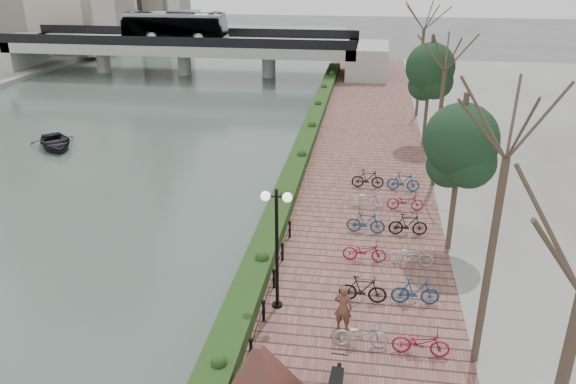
% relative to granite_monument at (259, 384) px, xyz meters
% --- Properties ---
extents(river_water, '(30.00, 130.00, 0.02)m').
position_rel_granite_monument_xyz_m(river_water, '(-17.12, 26.29, -1.70)').
color(river_water, '#40504A').
rests_on(river_water, ground).
extents(promenade, '(8.00, 75.00, 0.50)m').
position_rel_granite_monument_xyz_m(promenade, '(1.88, 18.79, -1.46)').
color(promenade, brown).
rests_on(promenade, ground).
extents(hedge, '(1.10, 56.00, 0.60)m').
position_rel_granite_monument_xyz_m(hedge, '(-1.52, 21.29, -0.91)').
color(hedge, '#203B15').
rests_on(hedge, promenade).
extents(chain_fence, '(0.10, 14.10, 0.70)m').
position_rel_granite_monument_xyz_m(chain_fence, '(-0.72, 3.29, -0.86)').
color(chain_fence, black).
rests_on(chain_fence, promenade).
extents(granite_monument, '(4.56, 4.56, 2.38)m').
position_rel_granite_monument_xyz_m(granite_monument, '(0.00, 0.00, 0.00)').
color(granite_monument, '#4F2221').
rests_on(granite_monument, promenade).
extents(lamppost, '(1.02, 0.32, 4.36)m').
position_rel_granite_monument_xyz_m(lamppost, '(-0.41, 5.18, 1.98)').
color(lamppost, black).
rests_on(lamppost, promenade).
extents(motorcycle, '(0.58, 1.57, 0.97)m').
position_rel_granite_monument_xyz_m(motorcycle, '(1.88, 1.13, -0.72)').
color(motorcycle, black).
rests_on(motorcycle, promenade).
extents(pedestrian, '(0.67, 0.51, 1.63)m').
position_rel_granite_monument_xyz_m(pedestrian, '(1.88, 4.21, -0.39)').
color(pedestrian, brown).
rests_on(pedestrian, promenade).
extents(bicycle_parking, '(2.40, 14.69, 1.00)m').
position_rel_granite_monument_xyz_m(bicycle_parking, '(3.38, 9.82, -0.73)').
color(bicycle_parking, '#ABACB0').
rests_on(bicycle_parking, promenade).
extents(street_trees, '(3.20, 37.12, 6.80)m').
position_rel_granite_monument_xyz_m(street_trees, '(5.88, 13.98, 1.98)').
color(street_trees, '#32271D').
rests_on(street_trees, promenade).
extents(bridge, '(36.00, 10.77, 6.50)m').
position_rel_granite_monument_xyz_m(bridge, '(-17.27, 46.29, 1.66)').
color(bridge, '#A4A49F').
rests_on(bridge, ground).
extents(boat, '(4.63, 4.81, 0.81)m').
position_rel_granite_monument_xyz_m(boat, '(-17.80, 21.40, -1.28)').
color(boat, black).
rests_on(boat, river_water).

